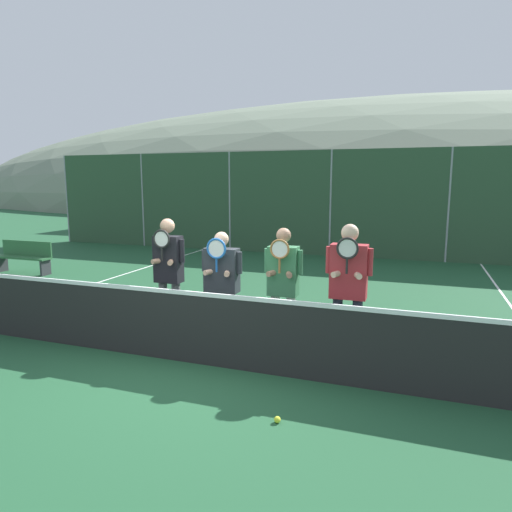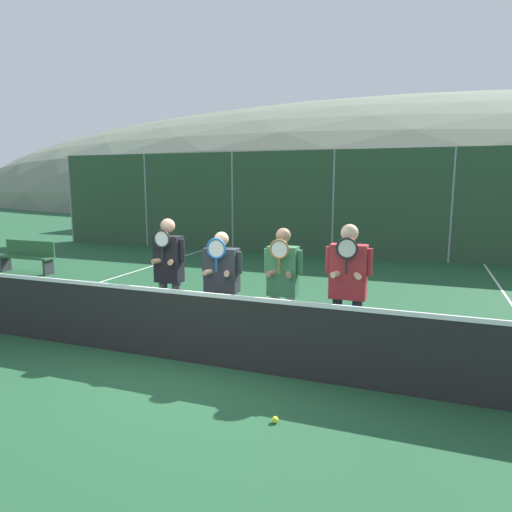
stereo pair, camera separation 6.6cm
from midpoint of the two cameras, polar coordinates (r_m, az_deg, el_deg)
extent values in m
plane|color=#1E4C2D|center=(6.34, -7.77, -13.17)|extent=(120.00, 120.00, 0.00)
ellipsoid|color=slate|center=(55.44, 16.96, 6.46)|extent=(110.55, 61.42, 21.50)
cube|color=tan|center=(22.55, 10.38, 6.80)|extent=(22.09, 5.00, 2.94)
cube|color=brown|center=(22.55, 10.50, 11.00)|extent=(22.59, 5.50, 0.36)
cylinder|color=gray|center=(19.81, -22.64, 6.57)|extent=(0.06, 0.06, 3.40)
cylinder|color=gray|center=(17.64, -14.08, 6.75)|extent=(0.06, 0.06, 3.40)
cylinder|color=gray|center=(15.96, -3.43, 6.77)|extent=(0.06, 0.06, 3.40)
cylinder|color=gray|center=(14.94, 9.17, 6.49)|extent=(0.06, 0.06, 3.40)
cylinder|color=gray|center=(14.70, 22.84, 5.83)|extent=(0.06, 0.06, 3.40)
cube|color=#2D4C33|center=(14.94, 9.17, 6.49)|extent=(21.12, 0.02, 3.40)
cube|color=black|center=(6.17, -7.87, -9.13)|extent=(11.89, 0.02, 0.94)
cube|color=white|center=(6.04, -7.97, -4.68)|extent=(11.89, 0.03, 0.06)
cube|color=white|center=(11.18, -21.32, -3.76)|extent=(0.05, 16.00, 0.01)
cylinder|color=#56565B|center=(7.26, -11.73, -6.59)|extent=(0.13, 0.13, 0.90)
cylinder|color=#56565B|center=(7.15, -10.17, -6.79)|extent=(0.13, 0.13, 0.90)
cube|color=black|center=(7.03, -11.16, -0.39)|extent=(0.41, 0.22, 0.71)
sphere|color=tan|center=(6.96, -11.29, 3.72)|extent=(0.22, 0.22, 0.22)
cylinder|color=black|center=(7.13, -12.79, 0.82)|extent=(0.08, 0.08, 0.35)
cylinder|color=black|center=(6.89, -9.54, 0.64)|extent=(0.08, 0.08, 0.35)
cylinder|color=tan|center=(7.01, -12.25, -0.58)|extent=(0.16, 0.27, 0.08)
cylinder|color=tan|center=(6.90, -10.80, -0.68)|extent=(0.16, 0.27, 0.08)
cylinder|color=black|center=(6.86, -11.95, 0.23)|extent=(0.03, 0.03, 0.20)
torus|color=black|center=(6.83, -12.01, 2.10)|extent=(0.28, 0.03, 0.28)
cylinder|color=silver|center=(6.83, -12.01, 2.10)|extent=(0.23, 0.00, 0.23)
cylinder|color=black|center=(6.89, -5.55, -7.67)|extent=(0.13, 0.13, 0.82)
cylinder|color=black|center=(6.78, -3.44, -7.92)|extent=(0.13, 0.13, 0.82)
cube|color=#282D33|center=(6.65, -4.58, -1.77)|extent=(0.50, 0.22, 0.65)
sphere|color=tan|center=(6.58, -4.64, 2.12)|extent=(0.21, 0.21, 0.21)
cylinder|color=#282D33|center=(6.75, -6.72, -0.57)|extent=(0.08, 0.08, 0.31)
cylinder|color=#282D33|center=(6.52, -2.40, -0.85)|extent=(0.08, 0.08, 0.31)
cylinder|color=tan|center=(6.63, -5.89, -1.94)|extent=(0.16, 0.27, 0.08)
cylinder|color=tan|center=(6.53, -3.91, -2.09)|extent=(0.16, 0.27, 0.08)
cylinder|color=#1E5BAD|center=(6.47, -5.25, -1.12)|extent=(0.03, 0.03, 0.20)
torus|color=#1E5BAD|center=(6.43, -5.28, 0.93)|extent=(0.30, 0.03, 0.30)
cylinder|color=silver|center=(6.43, -5.28, 0.93)|extent=(0.25, 0.00, 0.25)
cylinder|color=white|center=(6.48, 2.10, -8.52)|extent=(0.13, 0.13, 0.86)
cylinder|color=white|center=(6.42, 4.03, -8.71)|extent=(0.13, 0.13, 0.86)
cube|color=#337047|center=(6.25, 3.12, -1.87)|extent=(0.41, 0.22, 0.68)
sphere|color=#997056|center=(6.18, 3.16, 2.60)|extent=(0.20, 0.20, 0.20)
cylinder|color=#337047|center=(6.30, 1.14, -0.55)|extent=(0.08, 0.08, 0.33)
cylinder|color=#337047|center=(6.17, 5.17, -0.79)|extent=(0.08, 0.08, 0.33)
cylinder|color=#997056|center=(6.20, 1.98, -2.09)|extent=(0.16, 0.27, 0.08)
cylinder|color=#997056|center=(6.14, 3.79, -2.22)|extent=(0.16, 0.27, 0.08)
cylinder|color=#936033|center=(6.06, 2.65, -1.21)|extent=(0.03, 0.03, 0.20)
torus|color=#936033|center=(6.03, 2.66, 0.86)|extent=(0.27, 0.03, 0.27)
cylinder|color=silver|center=(6.03, 2.66, 0.86)|extent=(0.22, 0.00, 0.22)
cylinder|color=#232838|center=(6.26, 9.78, -9.10)|extent=(0.13, 0.13, 0.90)
cylinder|color=#232838|center=(6.23, 12.16, -9.28)|extent=(0.13, 0.13, 0.90)
cube|color=maroon|center=(6.04, 11.20, -1.91)|extent=(0.47, 0.22, 0.71)
sphere|color=#DBB293|center=(5.96, 11.36, 2.87)|extent=(0.22, 0.22, 0.22)
cylinder|color=maroon|center=(6.06, 8.80, -0.46)|extent=(0.08, 0.08, 0.35)
cylinder|color=maroon|center=(5.98, 13.72, -0.74)|extent=(0.08, 0.08, 0.35)
cylinder|color=#DBB293|center=(5.97, 9.95, -2.15)|extent=(0.16, 0.27, 0.08)
cylinder|color=#DBB293|center=(5.94, 12.19, -2.29)|extent=(0.16, 0.27, 0.08)
cylinder|color=black|center=(5.84, 10.97, -1.24)|extent=(0.03, 0.03, 0.20)
torus|color=black|center=(5.81, 11.04, 0.95)|extent=(0.28, 0.03, 0.28)
cylinder|color=silver|center=(5.81, 11.04, 0.95)|extent=(0.23, 0.00, 0.23)
cube|color=slate|center=(19.35, -8.22, 4.12)|extent=(4.67, 1.78, 0.77)
cube|color=#2D3842|center=(19.30, -8.27, 6.17)|extent=(2.57, 1.64, 0.63)
cylinder|color=black|center=(17.91, -5.25, 2.53)|extent=(0.60, 0.16, 0.60)
cylinder|color=black|center=(19.56, -3.00, 3.13)|extent=(0.60, 0.16, 0.60)
cylinder|color=black|center=(19.38, -13.43, 2.83)|extent=(0.60, 0.16, 0.60)
cylinder|color=black|center=(20.91, -10.72, 3.38)|extent=(0.60, 0.16, 0.60)
cube|color=slate|center=(17.75, 7.56, 3.78)|extent=(4.76, 1.82, 0.83)
cube|color=#2D3842|center=(17.69, 7.62, 6.23)|extent=(2.62, 1.67, 0.68)
cylinder|color=black|center=(16.62, 12.08, 1.83)|extent=(0.60, 0.16, 0.60)
cylinder|color=black|center=(18.45, 12.86, 2.53)|extent=(0.60, 0.16, 0.60)
cylinder|color=black|center=(17.30, 1.86, 2.32)|extent=(0.60, 0.16, 0.60)
cylinder|color=black|center=(19.06, 3.57, 2.96)|extent=(0.60, 0.16, 0.60)
cube|color=silver|center=(17.60, 24.28, 3.02)|extent=(4.30, 1.74, 0.85)
cube|color=#2D3842|center=(17.54, 24.45, 5.53)|extent=(2.36, 1.60, 0.70)
cylinder|color=black|center=(16.94, 29.12, 0.99)|extent=(0.60, 0.16, 0.60)
cylinder|color=black|center=(18.69, 28.26, 1.73)|extent=(0.60, 0.16, 0.60)
cylinder|color=black|center=(16.70, 19.63, 1.53)|extent=(0.60, 0.16, 0.60)
cylinder|color=black|center=(18.48, 19.66, 2.23)|extent=(0.60, 0.16, 0.60)
cube|color=#2D6038|center=(13.52, -27.26, -0.17)|extent=(1.64, 0.36, 0.05)
cube|color=#2D6038|center=(13.60, -26.85, 0.87)|extent=(1.64, 0.04, 0.40)
cube|color=#333338|center=(14.10, -29.26, -0.90)|extent=(0.06, 0.32, 0.40)
cube|color=#333338|center=(13.03, -24.96, -1.33)|extent=(0.06, 0.32, 0.40)
sphere|color=#CCDB33|center=(4.90, 2.27, -19.76)|extent=(0.07, 0.07, 0.07)
camera|label=1|loc=(0.03, -90.28, -0.05)|focal=32.00mm
camera|label=2|loc=(0.03, 89.72, 0.05)|focal=32.00mm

